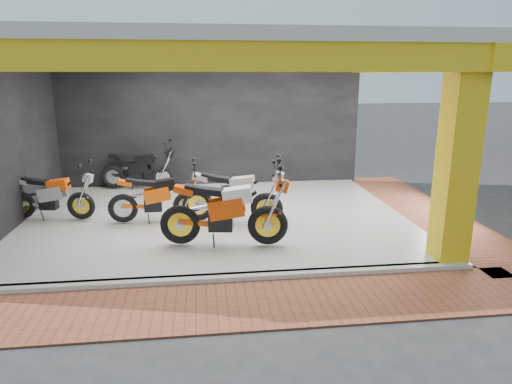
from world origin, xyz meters
TOP-DOWN VIEW (x-y plane):
  - ground at (0.00, 0.00)m, footprint 80.00×80.00m
  - showroom_floor at (0.00, 2.00)m, footprint 8.00×6.00m
  - showroom_ceiling at (0.00, 2.00)m, footprint 8.40×6.40m
  - back_wall at (0.00, 5.10)m, footprint 8.20×0.20m
  - left_wall at (-4.10, 2.00)m, footprint 0.20×6.20m
  - corner_column at (3.75, -0.75)m, footprint 0.50×0.50m
  - header_beam_front at (0.00, -1.00)m, footprint 8.40×0.30m
  - header_beam_right at (4.00, 2.00)m, footprint 0.30×6.40m
  - floor_kerb at (0.00, -1.02)m, footprint 8.00×0.20m
  - paver_front at (0.00, -1.80)m, footprint 9.00×1.40m
  - paver_right at (4.80, 2.00)m, footprint 1.40×7.00m
  - moto_hero at (0.84, 0.13)m, footprint 2.50×1.21m
  - moto_row_a at (0.99, 1.23)m, footprint 2.36×1.45m
  - moto_row_b at (-0.60, 1.76)m, footprint 2.03×0.81m
  - moto_row_c at (-2.80, 2.05)m, footprint 2.05×1.02m
  - moto_row_d at (-1.30, 4.50)m, footprint 2.15×1.09m

SIDE VIEW (x-z plane):
  - ground at x=0.00m, z-range 0.00..0.00m
  - paver_front at x=0.00m, z-range 0.00..0.03m
  - paver_right at x=4.80m, z-range 0.00..0.03m
  - showroom_floor at x=0.00m, z-range 0.00..0.10m
  - floor_kerb at x=0.00m, z-range 0.00..0.10m
  - moto_row_c at x=-2.80m, z-range 0.10..1.30m
  - moto_row_b at x=-0.60m, z-range 0.10..1.33m
  - moto_row_d at x=-1.30m, z-range 0.10..1.35m
  - moto_row_a at x=0.99m, z-range 0.10..1.45m
  - moto_hero at x=0.84m, z-range 0.10..1.56m
  - back_wall at x=0.00m, z-range 0.00..3.50m
  - left_wall at x=-4.10m, z-range 0.00..3.50m
  - corner_column at x=3.75m, z-range 0.00..3.50m
  - header_beam_front at x=0.00m, z-range 3.10..3.50m
  - header_beam_right at x=4.00m, z-range 3.10..3.50m
  - showroom_ceiling at x=0.00m, z-range 3.50..3.70m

